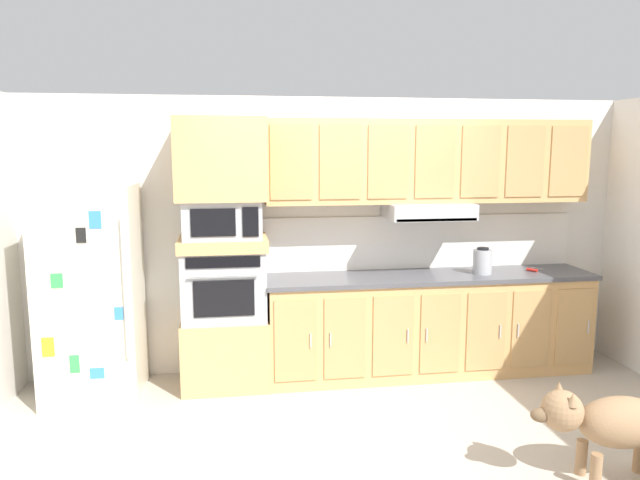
{
  "coord_description": "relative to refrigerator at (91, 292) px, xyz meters",
  "views": [
    {
      "loc": [
        -0.93,
        -4.28,
        2.05
      ],
      "look_at": [
        -0.23,
        0.35,
        1.32
      ],
      "focal_mm": 33.25,
      "sensor_mm": 36.0,
      "label": 1
    }
  ],
  "objects": [
    {
      "name": "oven_base_cabinet",
      "position": [
        1.08,
        0.07,
        -0.58
      ],
      "size": [
        0.74,
        0.62,
        0.6
      ],
      "primitive_type": "cube",
      "color": "tan",
      "rests_on": "ground"
    },
    {
      "name": "refrigerator",
      "position": [
        0.0,
        0.0,
        0.0
      ],
      "size": [
        0.76,
        0.73,
        1.76
      ],
      "color": "silver",
      "rests_on": "ground"
    },
    {
      "name": "backsplash_panel",
      "position": [
        2.92,
        0.36,
        0.29
      ],
      "size": [
        2.98,
        0.02,
        0.5
      ],
      "primitive_type": "cube",
      "color": "silver",
      "rests_on": "countertop_slab"
    },
    {
      "name": "countertop_slab",
      "position": [
        2.92,
        0.07,
        0.02
      ],
      "size": [
        2.98,
        0.64,
        0.04
      ],
      "primitive_type": "cube",
      "color": "#4C4C51",
      "rests_on": "lower_cabinet_run"
    },
    {
      "name": "appliance_upper_cabinet",
      "position": [
        1.08,
        0.07,
        1.08
      ],
      "size": [
        0.74,
        0.62,
        0.68
      ],
      "primitive_type": "cube",
      "color": "tan",
      "rests_on": "microwave"
    },
    {
      "name": "screwdriver",
      "position": [
        3.9,
        0.05,
        0.05
      ],
      "size": [
        0.17,
        0.16,
        0.03
      ],
      "color": "red",
      "rests_on": "countertop_slab"
    },
    {
      "name": "lower_cabinet_run",
      "position": [
        2.92,
        0.07,
        -0.44
      ],
      "size": [
        2.94,
        0.63,
        0.88
      ],
      "color": "tan",
      "rests_on": "ground"
    },
    {
      "name": "electric_kettle",
      "position": [
        3.39,
        0.02,
        0.15
      ],
      "size": [
        0.17,
        0.17,
        0.24
      ],
      "color": "#A8AAAF",
      "rests_on": "countertop_slab"
    },
    {
      "name": "dog",
      "position": [
        3.4,
        -1.86,
        -0.49
      ],
      "size": [
        1.02,
        0.36,
        0.62
      ],
      "rotation": [
        0.0,
        0.0,
        3.06
      ],
      "color": "#997551",
      "rests_on": "ground"
    },
    {
      "name": "built_in_oven",
      "position": [
        1.08,
        0.07,
        0.02
      ],
      "size": [
        0.7,
        0.62,
        0.6
      ],
      "color": "#A8AAAF",
      "rests_on": "oven_base_cabinet"
    },
    {
      "name": "back_kitchen_wall",
      "position": [
        2.08,
        0.43,
        0.37
      ],
      "size": [
        6.2,
        0.12,
        2.5
      ],
      "primitive_type": "cube",
      "color": "silver",
      "rests_on": "ground"
    },
    {
      "name": "ground_plane",
      "position": [
        2.08,
        -0.68,
        -0.88
      ],
      "size": [
        9.6,
        9.6,
        0.0
      ],
      "primitive_type": "plane",
      "color": "#B2A899"
    },
    {
      "name": "microwave",
      "position": [
        1.08,
        0.07,
        0.58
      ],
      "size": [
        0.64,
        0.54,
        0.32
      ],
      "color": "#A8AAAF",
      "rests_on": "appliance_mid_shelf"
    },
    {
      "name": "appliance_mid_shelf",
      "position": [
        1.08,
        0.07,
        0.37
      ],
      "size": [
        0.74,
        0.62,
        0.1
      ],
      "primitive_type": "cube",
      "color": "tan",
      "rests_on": "built_in_oven"
    },
    {
      "name": "upper_cabinet_with_hood",
      "position": [
        2.92,
        0.19,
        1.02
      ],
      "size": [
        2.94,
        0.48,
        0.88
      ],
      "color": "tan",
      "rests_on": "backsplash_panel"
    }
  ]
}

